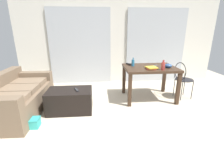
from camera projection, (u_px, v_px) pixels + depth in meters
The scene contains 15 objects.
ground_plane at pixel (130, 109), 3.34m from camera, with size 7.56×7.56×0.00m, color beige.
wall_back at pixel (118, 40), 4.81m from camera, with size 5.79×0.10×2.49m, color silver.
curtains at pixel (119, 47), 4.79m from camera, with size 3.96×0.03×2.11m.
couch at pixel (16, 98), 3.16m from camera, with size 0.93×1.74×0.73m.
coffee_table at pixel (70, 100), 3.23m from camera, with size 0.85×0.55×0.44m.
craft_table at pixel (150, 72), 3.69m from camera, with size 1.14×0.87×0.75m.
wire_chair at pixel (182, 76), 3.74m from camera, with size 0.40×0.42×0.85m.
bottle_near at pixel (163, 66), 3.35m from camera, with size 0.08×0.08×0.20m.
bottle_far at pixel (133, 63), 3.70m from camera, with size 0.07×0.07×0.19m.
bowl at pixel (168, 66), 3.56m from camera, with size 0.16×0.16×0.09m, color #2D4C7A.
book_stack at pixel (151, 68), 3.46m from camera, with size 0.25×0.25×0.05m.
tv_remote_on_table at pixel (129, 64), 3.88m from camera, with size 0.04×0.17×0.03m, color black.
scissors at pixel (155, 65), 3.79m from camera, with size 0.11×0.09×0.00m.
tv_remote_primary at pixel (77, 90), 3.15m from camera, with size 0.05×0.17×0.02m, color #232326.
shoebox at pixel (29, 123), 2.71m from camera, with size 0.33×0.19×0.16m.
Camera 1 is at (-0.63, -1.78, 1.55)m, focal length 26.38 mm.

